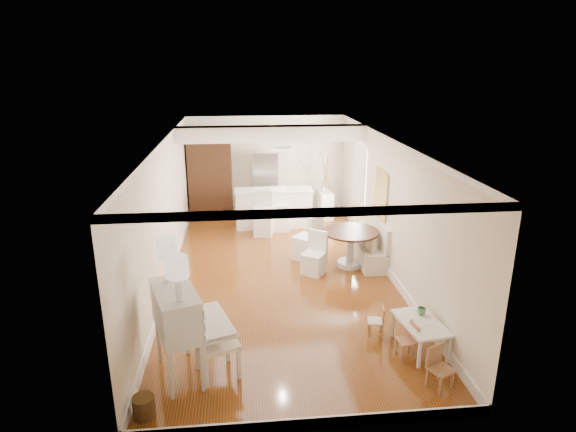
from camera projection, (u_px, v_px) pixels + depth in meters
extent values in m
plane|color=brown|center=(280.00, 274.00, 10.05)|extent=(9.00, 9.00, 0.00)
cube|color=white|center=(279.00, 141.00, 9.20)|extent=(4.50, 9.00, 0.04)
cube|color=#EDE1C9|center=(266.00, 165.00, 13.89)|extent=(4.50, 0.04, 2.80)
cube|color=#EDE1C9|center=(314.00, 328.00, 5.36)|extent=(4.50, 0.04, 2.80)
cube|color=#EDE1C9|center=(165.00, 214.00, 9.41)|extent=(0.04, 9.00, 2.80)
cube|color=#EDE1C9|center=(389.00, 207.00, 9.84)|extent=(0.04, 9.00, 2.80)
cube|color=white|center=(271.00, 134.00, 11.33)|extent=(4.50, 0.45, 0.36)
cube|color=tan|center=(381.00, 194.00, 10.26)|extent=(0.04, 0.84, 1.04)
cube|color=white|center=(360.00, 174.00, 12.07)|extent=(0.04, 1.10, 1.40)
cylinder|color=#381E11|center=(224.00, 150.00, 13.61)|extent=(0.30, 0.03, 0.30)
cylinder|color=white|center=(281.00, 148.00, 8.74)|extent=(0.36, 0.36, 0.08)
cube|color=beige|center=(178.00, 333.00, 6.63)|extent=(1.32, 1.33, 1.33)
cube|color=silver|center=(217.00, 342.00, 6.69)|extent=(0.77, 0.77, 1.04)
cylinder|color=#553A1A|center=(144.00, 407.00, 5.99)|extent=(0.32, 0.32, 0.28)
cube|color=silver|center=(420.00, 336.00, 7.36)|extent=(0.70, 1.02, 0.48)
cube|color=#B27651|center=(407.00, 340.00, 7.17)|extent=(0.30, 0.30, 0.55)
cube|color=#B08350|center=(376.00, 321.00, 7.75)|extent=(0.29, 0.29, 0.51)
cube|color=#986945|center=(441.00, 369.00, 6.46)|extent=(0.39, 0.39, 0.60)
cube|color=silver|center=(368.00, 241.00, 10.57)|extent=(0.52, 1.60, 0.98)
cylinder|color=#442215|center=(350.00, 249.00, 10.34)|extent=(1.21, 1.21, 0.81)
cube|color=white|center=(314.00, 253.00, 9.96)|extent=(0.60, 0.61, 0.90)
cube|color=white|center=(307.00, 237.00, 10.70)|extent=(0.72, 0.72, 1.05)
cube|color=white|center=(274.00, 208.00, 12.84)|extent=(2.05, 0.65, 1.03)
cube|color=white|center=(263.00, 214.00, 12.16)|extent=(0.52, 0.52, 1.13)
cube|color=white|center=(279.00, 209.00, 12.54)|extent=(0.48, 0.48, 1.14)
cube|color=#381E11|center=(210.00, 177.00, 13.51)|extent=(1.20, 0.60, 2.30)
imported|color=silver|center=(278.00, 184.00, 13.74)|extent=(0.75, 0.65, 1.80)
cube|color=white|center=(325.00, 205.00, 13.63)|extent=(0.38, 0.80, 0.76)
imported|color=#5A9B64|center=(421.00, 311.00, 7.50)|extent=(0.16, 0.16, 0.11)
imported|color=silver|center=(324.00, 189.00, 13.49)|extent=(0.21, 0.21, 0.17)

